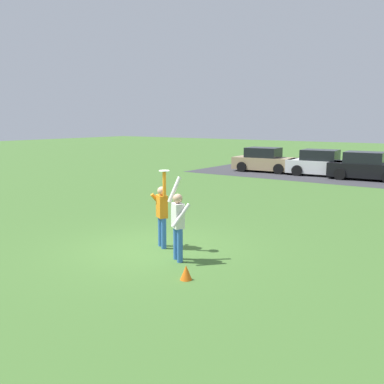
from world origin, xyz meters
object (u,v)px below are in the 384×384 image
frisbee_disc (164,171)px  person_defender (178,221)px  person_catcher (162,211)px  parked_car_tan (265,161)px  parked_car_white (321,164)px  field_cone_orange (186,272)px  parked_car_black (366,167)px

frisbee_disc → person_defender: bearing=-32.3°
person_catcher → parked_car_tan: (-5.58, 17.47, -0.25)m
person_defender → parked_car_tan: bearing=-37.6°
frisbee_disc → parked_car_tan: bearing=108.2°
parked_car_white → parked_car_tan: bearing=176.7°
parked_car_tan → field_cone_orange: size_ratio=13.23×
frisbee_disc → field_cone_orange: frisbee_disc is taller
frisbee_disc → parked_car_black: frisbee_disc is taller
parked_car_black → person_defender: bearing=-94.3°
parked_car_white → parked_car_black: same height
parked_car_black → parked_car_tan: bearing=173.3°
frisbee_disc → parked_car_black: (0.74, 17.36, -1.37)m
person_defender → parked_car_black: 17.90m
person_catcher → person_defender: 1.22m
person_defender → frisbee_disc: 1.49m
person_defender → parked_car_tan: 19.30m
parked_car_white → parked_car_black: bearing=-11.4°
frisbee_disc → field_cone_orange: bearing=-39.5°
parked_car_black → frisbee_disc: bearing=-97.1°
parked_car_tan → field_cone_orange: bearing=-73.1°
person_catcher → parked_car_white: size_ratio=0.49×
parked_car_black → person_catcher: bearing=-97.7°
parked_car_tan → parked_car_black: (6.51, -0.23, 0.00)m
frisbee_disc → field_cone_orange: 2.99m
parked_car_white → parked_car_black: size_ratio=1.00×
person_catcher → person_defender: (1.03, -0.65, -0.00)m
person_catcher → person_defender: bearing=0.0°
parked_car_tan → parked_car_black: same height
person_defender → field_cone_orange: person_defender is taller
field_cone_orange → parked_car_black: bearing=93.1°
frisbee_disc → person_catcher: bearing=147.7°
parked_car_tan → parked_car_white: size_ratio=1.00×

